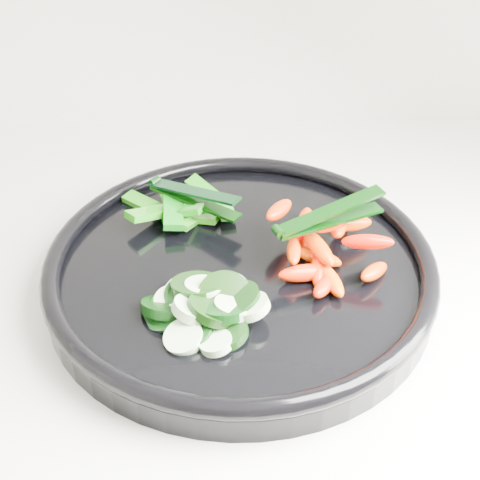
{
  "coord_description": "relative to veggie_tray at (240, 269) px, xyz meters",
  "views": [
    {
      "loc": [
        -0.62,
        1.15,
        1.36
      ],
      "look_at": [
        -0.61,
        1.65,
        0.99
      ],
      "focal_mm": 50.0,
      "sensor_mm": 36.0,
      "label": 1
    }
  ],
  "objects": [
    {
      "name": "tong_pepper",
      "position": [
        -0.05,
        0.08,
        0.03
      ],
      "size": [
        0.1,
        0.08,
        0.02
      ],
      "color": "black",
      "rests_on": "pepper_pile"
    },
    {
      "name": "veggie_tray",
      "position": [
        0.0,
        0.0,
        0.0
      ],
      "size": [
        0.4,
        0.4,
        0.04
      ],
      "color": "black",
      "rests_on": "counter"
    },
    {
      "name": "cucumber_pile",
      "position": [
        -0.04,
        -0.07,
        0.01
      ],
      "size": [
        0.12,
        0.11,
        0.04
      ],
      "color": "black",
      "rests_on": "veggie_tray"
    },
    {
      "name": "carrot_pile",
      "position": [
        0.08,
        0.01,
        0.02
      ],
      "size": [
        0.12,
        0.15,
        0.05
      ],
      "color": "#EA4600",
      "rests_on": "veggie_tray"
    },
    {
      "name": "tong_carrot",
      "position": [
        0.08,
        0.01,
        0.05
      ],
      "size": [
        0.11,
        0.06,
        0.02
      ],
      "color": "black",
      "rests_on": "carrot_pile"
    },
    {
      "name": "pepper_pile",
      "position": [
        -0.06,
        0.08,
        0.01
      ],
      "size": [
        0.13,
        0.09,
        0.03
      ],
      "color": "#166C0A",
      "rests_on": "veggie_tray"
    }
  ]
}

